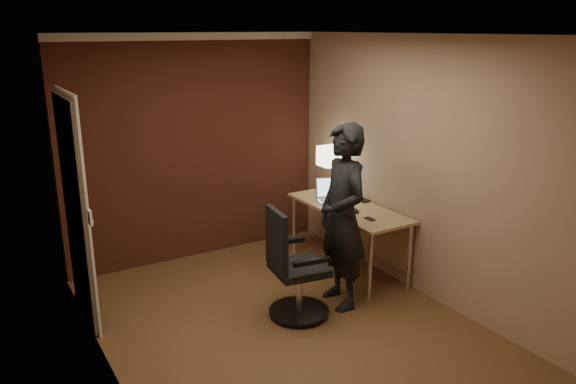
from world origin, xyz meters
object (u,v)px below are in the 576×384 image
object	(u,v)px
desk_lamp	(330,157)
phone	(370,219)
laptop	(331,194)
mouse	(355,211)
person	(343,217)
office_chair	(293,271)
desk	(354,217)
wallet	(364,201)

from	to	relation	value
desk_lamp	phone	world-z (taller)	desk_lamp
desk_lamp	laptop	distance (m)	0.45
laptop	phone	xyz separation A→B (m)	(-0.06, -0.75, -0.06)
laptop	mouse	xyz separation A→B (m)	(-0.06, -0.50, -0.05)
person	office_chair	bearing A→B (deg)	-82.91
desk_lamp	mouse	bearing A→B (deg)	-104.94
desk	laptop	world-z (taller)	laptop
desk_lamp	wallet	size ratio (longest dim) A/B	4.86
desk	person	world-z (taller)	person
desk	office_chair	xyz separation A→B (m)	(-1.12, -0.57, -0.15)
mouse	desk	bearing A→B (deg)	76.18
desk	desk_lamp	world-z (taller)	desk_lamp
desk_lamp	office_chair	xyz separation A→B (m)	(-1.17, -1.12, -0.70)
desk	laptop	xyz separation A→B (m)	(-0.08, 0.31, 0.19)
laptop	desk	bearing A→B (deg)	-75.35
desk	mouse	world-z (taller)	mouse
phone	desk_lamp	bearing A→B (deg)	82.18
desk_lamp	office_chair	world-z (taller)	desk_lamp
wallet	office_chair	xyz separation A→B (m)	(-1.29, -0.62, -0.29)
desk_lamp	person	distance (m)	1.32
desk_lamp	phone	size ratio (longest dim) A/B	4.65
mouse	person	world-z (taller)	person
office_chair	person	xyz separation A→B (m)	(0.53, -0.01, 0.42)
desk_lamp	wallet	world-z (taller)	desk_lamp
desk_lamp	laptop	xyz separation A→B (m)	(-0.14, -0.24, -0.35)
desk_lamp	wallet	xyz separation A→B (m)	(0.12, -0.49, -0.41)
desk	mouse	size ratio (longest dim) A/B	15.00
phone	wallet	bearing A→B (deg)	60.93
mouse	office_chair	bearing A→B (deg)	-136.90
desk	wallet	distance (m)	0.23
mouse	laptop	bearing A→B (deg)	105.38
laptop	office_chair	distance (m)	1.40
desk_lamp	mouse	size ratio (longest dim) A/B	5.35
desk_lamp	laptop	size ratio (longest dim) A/B	1.33
mouse	phone	world-z (taller)	mouse
desk	desk_lamp	xyz separation A→B (m)	(0.06, 0.55, 0.55)
desk_lamp	phone	xyz separation A→B (m)	(-0.20, -0.99, -0.41)
laptop	office_chair	size ratio (longest dim) A/B	0.39
desk	laptop	bearing A→B (deg)	104.65
phone	wallet	world-z (taller)	wallet
laptop	wallet	world-z (taller)	laptop
laptop	phone	bearing A→B (deg)	-94.82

